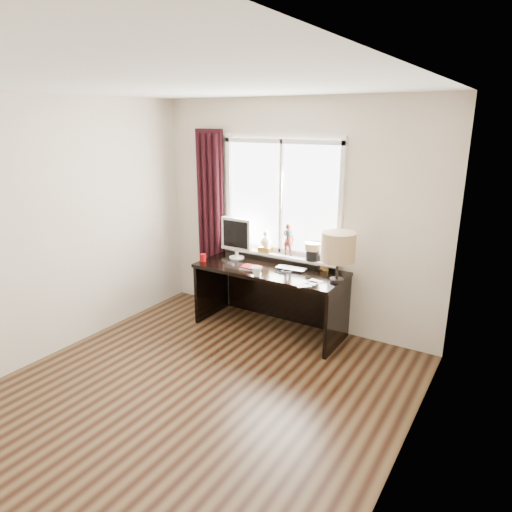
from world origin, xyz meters
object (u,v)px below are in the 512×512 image
Objects in this scene: monitor at (236,236)px; table_lamp at (338,248)px; desk at (274,286)px; laptop at (292,269)px; red_cup at (203,258)px; mug at (257,271)px.

table_lamp is at bearing -5.80° from monitor.
monitor reaches higher than desk.
laptop reaches higher than desk.
table_lamp reaches higher than laptop.
red_cup is 0.17× the size of table_lamp.
laptop is at bearing 59.56° from mug.
monitor is 0.94× the size of table_lamp.
mug is 0.06× the size of desk.
red_cup is at bearing -160.44° from desk.
mug is 0.90m from table_lamp.
monitor is at bearing 174.20° from table_lamp.
red_cup reaches higher than desk.
monitor reaches higher than laptop.
laptop is 0.64× the size of table_lamp.
laptop is 0.82m from monitor.
red_cup is (-1.03, -0.27, 0.03)m from laptop.
mug reaches higher than red_cup.
desk is 3.47× the size of monitor.
desk is 1.01m from table_lamp.
desk is at bearing 91.36° from mug.
red_cup is at bearing -168.68° from laptop.
laptop is 0.68× the size of monitor.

